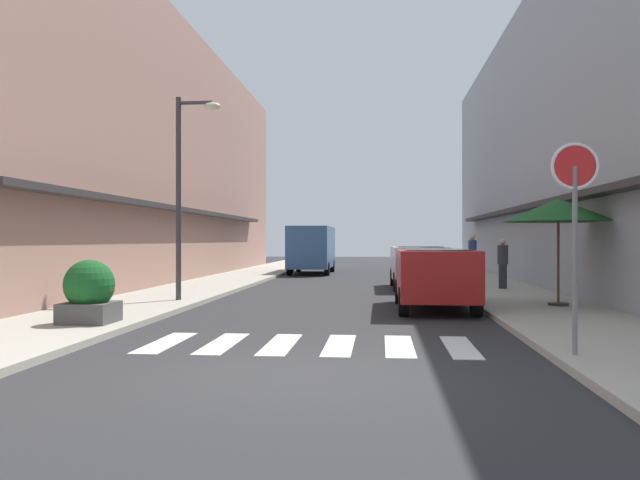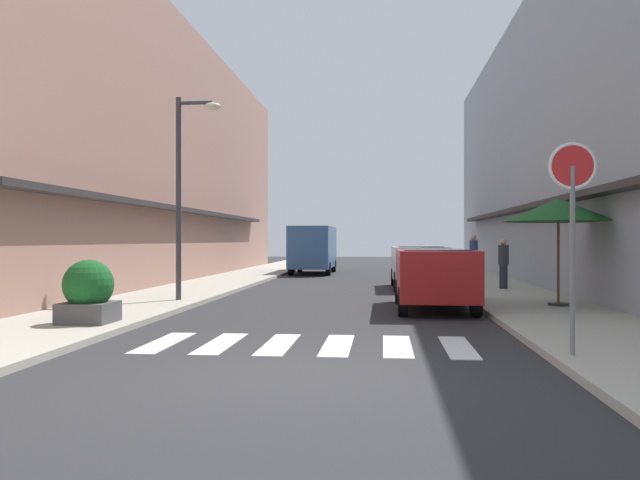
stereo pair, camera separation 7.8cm
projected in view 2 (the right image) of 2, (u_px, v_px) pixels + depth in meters
The scene contains 15 objects.
ground_plane at pixel (349, 287), 23.51m from camera, with size 84.66×84.66×0.00m, color #2B2B2D.
sidewalk_left at pixel (215, 284), 23.98m from camera, with size 2.90×53.87×0.12m, color #ADA899.
sidewalk_right at pixel (489, 286), 23.04m from camera, with size 2.90×53.87×0.12m, color #ADA899.
building_row_left at pixel (121, 151), 25.28m from camera, with size 5.50×36.63×10.23m.
building_row_right at pixel (597, 140), 23.58m from camera, with size 5.50×36.63×10.59m.
crosswalk at pixel (308, 345), 10.52m from camera, with size 5.20×2.20×0.01m.
parked_car_near at pixel (434, 272), 15.83m from camera, with size 1.82×4.35×1.47m.
parked_car_mid at pixel (419, 262), 22.62m from camera, with size 1.88×4.22×1.47m.
delivery_van at pixel (313, 246), 32.86m from camera, with size 2.03×5.41×2.37m.
round_street_sign at pixel (572, 192), 8.93m from camera, with size 0.65×0.07×2.90m.
street_lamp at pixel (186, 176), 17.17m from camera, with size 1.19×0.28×5.31m.
cafe_umbrella at pixel (558, 211), 15.67m from camera, with size 2.61×2.61×2.56m.
planter_corner at pixel (88, 292), 12.43m from camera, with size 0.95×0.95×1.20m.
pedestrian_walking_near at pixel (503, 262), 21.16m from camera, with size 0.34×0.34×1.61m.
pedestrian_walking_far at pixel (474, 255), 27.27m from camera, with size 0.34×0.34×1.80m.
Camera 2 is at (1.20, -8.11, 1.69)m, focal length 36.84 mm.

